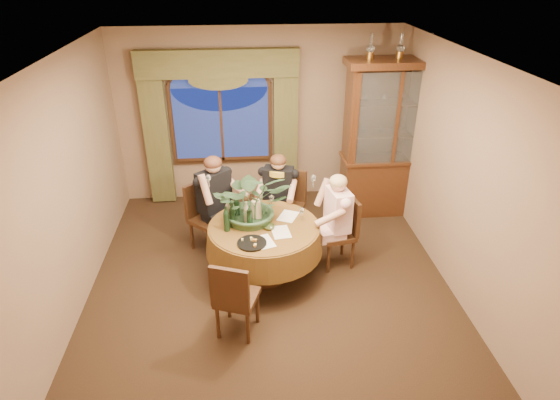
{
  "coord_description": "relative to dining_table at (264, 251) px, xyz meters",
  "views": [
    {
      "loc": [
        -0.3,
        -4.81,
        3.74
      ],
      "look_at": [
        0.14,
        0.15,
        1.1
      ],
      "focal_mm": 30.0,
      "sensor_mm": 36.0,
      "label": 1
    }
  ],
  "objects": [
    {
      "name": "floor",
      "position": [
        0.06,
        -0.15,
        -0.38
      ],
      "size": [
        5.0,
        5.0,
        0.0
      ],
      "primitive_type": "plane",
      "color": "black",
      "rests_on": "ground"
    },
    {
      "name": "wall_back",
      "position": [
        0.06,
        2.35,
        1.02
      ],
      "size": [
        4.5,
        0.0,
        4.5
      ],
      "primitive_type": "plane",
      "rotation": [
        1.57,
        0.0,
        0.0
      ],
      "color": "#866951",
      "rests_on": "ground"
    },
    {
      "name": "wall_right",
      "position": [
        2.31,
        -0.15,
        1.02
      ],
      "size": [
        0.0,
        5.0,
        5.0
      ],
      "primitive_type": "plane",
      "rotation": [
        1.57,
        0.0,
        -1.57
      ],
      "color": "#866951",
      "rests_on": "ground"
    },
    {
      "name": "ceiling",
      "position": [
        0.06,
        -0.15,
        2.42
      ],
      "size": [
        5.0,
        5.0,
        0.0
      ],
      "primitive_type": "plane",
      "rotation": [
        3.14,
        0.0,
        0.0
      ],
      "color": "white",
      "rests_on": "wall_back"
    },
    {
      "name": "window",
      "position": [
        -0.54,
        2.28,
        0.92
      ],
      "size": [
        1.62,
        0.1,
        1.32
      ],
      "primitive_type": null,
      "color": "navy",
      "rests_on": "wall_back"
    },
    {
      "name": "arched_transom",
      "position": [
        -0.54,
        2.28,
        1.71
      ],
      "size": [
        1.6,
        0.06,
        0.44
      ],
      "primitive_type": null,
      "color": "navy",
      "rests_on": "wall_back"
    },
    {
      "name": "drapery_left",
      "position": [
        -1.57,
        2.23,
        0.8
      ],
      "size": [
        0.38,
        0.14,
        2.32
      ],
      "primitive_type": "cube",
      "color": "#4B4A24",
      "rests_on": "floor"
    },
    {
      "name": "drapery_right",
      "position": [
        0.49,
        2.23,
        0.8
      ],
      "size": [
        0.38,
        0.14,
        2.32
      ],
      "primitive_type": "cube",
      "color": "#4B4A24",
      "rests_on": "floor"
    },
    {
      "name": "swag_valance",
      "position": [
        -0.54,
        2.2,
        1.9
      ],
      "size": [
        2.45,
        0.16,
        0.42
      ],
      "primitive_type": null,
      "color": "#4B4A24",
      "rests_on": "wall_back"
    },
    {
      "name": "dining_table",
      "position": [
        0.0,
        0.0,
        0.0
      ],
      "size": [
        1.96,
        1.96,
        0.75
      ],
      "primitive_type": "cylinder",
      "rotation": [
        0.0,
        0.0,
        0.43
      ],
      "color": "brown",
      "rests_on": "floor"
    },
    {
      "name": "china_cabinet",
      "position": [
        2.02,
        1.6,
        0.84
      ],
      "size": [
        1.49,
        0.59,
        2.42
      ],
      "primitive_type": "cube",
      "color": "#371C0F",
      "rests_on": "floor"
    },
    {
      "name": "oil_lamp_left",
      "position": [
        1.6,
        1.6,
        2.22
      ],
      "size": [
        0.11,
        0.11,
        0.34
      ],
      "primitive_type": null,
      "color": "#A5722D",
      "rests_on": "china_cabinet"
    },
    {
      "name": "oil_lamp_center",
      "position": [
        2.02,
        1.6,
        2.22
      ],
      "size": [
        0.11,
        0.11,
        0.34
      ],
      "primitive_type": null,
      "color": "#A5722D",
      "rests_on": "china_cabinet"
    },
    {
      "name": "oil_lamp_right",
      "position": [
        2.45,
        1.6,
        2.22
      ],
      "size": [
        0.11,
        0.11,
        0.34
      ],
      "primitive_type": null,
      "color": "#A5722D",
      "rests_on": "china_cabinet"
    },
    {
      "name": "chair_right",
      "position": [
        0.97,
        0.18,
        0.1
      ],
      "size": [
        0.49,
        0.49,
        0.96
      ],
      "primitive_type": "cube",
      "rotation": [
        0.0,
        0.0,
        -4.53
      ],
      "color": "black",
      "rests_on": "floor"
    },
    {
      "name": "chair_back_right",
      "position": [
        0.41,
        0.97,
        0.1
      ],
      "size": [
        0.55,
        0.55,
        0.96
      ],
      "primitive_type": "cube",
      "rotation": [
        0.0,
        0.0,
        -3.54
      ],
      "color": "black",
      "rests_on": "floor"
    },
    {
      "name": "chair_back",
      "position": [
        -0.74,
        0.71,
        0.1
      ],
      "size": [
        0.59,
        0.59,
        0.96
      ],
      "primitive_type": "cube",
      "rotation": [
        0.0,
        0.0,
        -2.34
      ],
      "color": "black",
      "rests_on": "floor"
    },
    {
      "name": "chair_front_left",
      "position": [
        -0.35,
        -0.98,
        0.1
      ],
      "size": [
        0.54,
        0.54,
        0.96
      ],
      "primitive_type": "cube",
      "rotation": [
        0.0,
        0.0,
        -0.34
      ],
      "color": "black",
      "rests_on": "floor"
    },
    {
      "name": "person_pink",
      "position": [
        0.96,
        0.18,
        0.29
      ],
      "size": [
        0.51,
        0.55,
        1.32
      ],
      "primitive_type": null,
      "rotation": [
        0.0,
        0.0,
        -4.52
      ],
      "color": "beige",
      "rests_on": "floor"
    },
    {
      "name": "person_back",
      "position": [
        -0.63,
        0.74,
        0.32
      ],
      "size": [
        0.68,
        0.68,
        1.4
      ],
      "primitive_type": null,
      "rotation": [
        0.0,
        0.0,
        -2.44
      ],
      "color": "black",
      "rests_on": "floor"
    },
    {
      "name": "person_scarf",
      "position": [
        0.26,
        0.95,
        0.28
      ],
      "size": [
        0.57,
        0.54,
        1.31
      ],
      "primitive_type": null,
      "rotation": [
        0.0,
        0.0,
        -3.41
      ],
      "color": "black",
      "rests_on": "floor"
    },
    {
      "name": "stoneware_vase",
      "position": [
        -0.09,
        0.15,
        0.51
      ],
      "size": [
        0.15,
        0.15,
        0.28
      ],
      "primitive_type": null,
      "color": "tan",
      "rests_on": "dining_table"
    },
    {
      "name": "centerpiece_plant",
      "position": [
        -0.13,
        0.17,
        0.98
      ],
      "size": [
        0.94,
        1.04,
        0.81
      ],
      "primitive_type": "imported",
      "color": "#325232",
      "rests_on": "dining_table"
    },
    {
      "name": "olive_bowl",
      "position": [
        0.06,
        -0.07,
        0.4
      ],
      "size": [
        0.14,
        0.14,
        0.04
      ],
      "primitive_type": "imported",
      "color": "#48582A",
      "rests_on": "dining_table"
    },
    {
      "name": "cheese_platter",
      "position": [
        -0.16,
        -0.4,
        0.39
      ],
      "size": [
        0.34,
        0.34,
        0.02
      ],
      "primitive_type": "cylinder",
      "color": "black",
      "rests_on": "dining_table"
    },
    {
      "name": "wine_bottle_0",
      "position": [
        -0.38,
        0.01,
        0.54
      ],
      "size": [
        0.07,
        0.07,
        0.33
      ],
      "primitive_type": "cylinder",
      "color": "black",
      "rests_on": "dining_table"
    },
    {
      "name": "wine_bottle_1",
      "position": [
        -0.21,
        0.02,
        0.54
      ],
      "size": [
        0.07,
        0.07,
        0.33
      ],
      "primitive_type": "cylinder",
      "color": "tan",
      "rests_on": "dining_table"
    },
    {
      "name": "wine_bottle_2",
      "position": [
        -0.33,
        0.23,
        0.54
      ],
      "size": [
        0.07,
        0.07,
        0.33
      ],
      "primitive_type": "cylinder",
      "color": "black",
      "rests_on": "dining_table"
    },
    {
      "name": "wine_bottle_3",
      "position": [
        -0.17,
        -0.06,
        0.54
      ],
      "size": [
        0.07,
        0.07,
        0.33
      ],
      "primitive_type": "cylinder",
      "color": "black",
      "rests_on": "dining_table"
    },
    {
      "name": "wine_bottle_4",
      "position": [
        -0.45,
        -0.08,
        0.54
      ],
      "size": [
        0.07,
        0.07,
        0.33
      ],
      "primitive_type": "cylinder",
      "color": "black",
      "rests_on": "dining_table"
    },
    {
      "name": "wine_bottle_5",
      "position": [
        -0.43,
        0.08,
        0.54
      ],
      "size": [
        0.07,
        0.07,
        0.33
      ],
      "primitive_type": "cylinder",
      "color": "tan",
      "rests_on": "dining_table"
    },
    {
      "name": "tasting_paper_0",
      "position": [
        0.2,
        -0.18,
        0.38
      ],
      "size": [
        0.24,
        0.32,
        0.0
      ],
      "primitive_type": "cube",
      "rotation": [
        0.0,
        0.0,
        0.12
      ],
      "color": "white",
      "rests_on": "dining_table"
    },
    {
      "name": "tasting_paper_1",
      "position": [
        0.32,
        0.2,
        0.38
      ],
      "size": [
        0.32,
        0.36,
        0.0
      ],
      "primitive_type": "cube",
      "rotation": [
        0.0,
        0.0,
        -0.45
      ],
      "color": "white",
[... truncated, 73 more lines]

